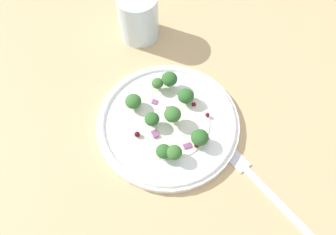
{
  "coord_description": "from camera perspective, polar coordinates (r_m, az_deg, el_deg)",
  "views": [
    {
      "loc": [
        13.8,
        22.77,
        52.38
      ],
      "look_at": [
        1.26,
        -2.7,
        2.7
      ],
      "focal_mm": 37.46,
      "sensor_mm": 36.0,
      "label": 1
    }
  ],
  "objects": [
    {
      "name": "onion_bit_4",
      "position": [
        0.56,
        3.13,
        -4.64
      ],
      "size": [
        1.29,
        0.98,
        0.32
      ],
      "primitive_type": "cube",
      "rotation": [
        0.0,
        0.0,
        3.02
      ],
      "color": "#934C84",
      "rests_on": "plate"
    },
    {
      "name": "broccoli_floret_7",
      "position": [
        0.54,
        -0.73,
        -5.56
      ],
      "size": [
        2.41,
        2.41,
        2.44
      ],
      "color": "#ADD18E",
      "rests_on": "plate"
    },
    {
      "name": "broccoli_floret_5",
      "position": [
        0.57,
        -2.62,
        -0.29
      ],
      "size": [
        2.42,
        2.42,
        2.45
      ],
      "color": "#9EC684",
      "rests_on": "plate"
    },
    {
      "name": "dressing_pool",
      "position": [
        0.58,
        0.0,
        -0.68
      ],
      "size": [
        13.9,
        13.9,
        0.2
      ],
      "primitive_type": "cylinder",
      "color": "white",
      "rests_on": "plate"
    },
    {
      "name": "onion_bit_0",
      "position": [
        0.57,
        5.98,
        -3.29
      ],
      "size": [
        1.28,
        1.57,
        0.5
      ],
      "primitive_type": "cube",
      "rotation": [
        0.0,
        0.0,
        0.34
      ],
      "color": "#A35B93",
      "rests_on": "plate"
    },
    {
      "name": "broccoli_floret_1",
      "position": [
        0.59,
        2.93,
        3.49
      ],
      "size": [
        2.76,
        2.76,
        2.8
      ],
      "color": "#8EB77A",
      "rests_on": "plate"
    },
    {
      "name": "cranberry_2",
      "position": [
        0.59,
        6.44,
        0.44
      ],
      "size": [
        0.72,
        0.72,
        0.72
      ],
      "primitive_type": "sphere",
      "color": "maroon",
      "rests_on": "plate"
    },
    {
      "name": "ground_plane",
      "position": [
        0.6,
        2.23,
        -3.32
      ],
      "size": [
        180.0,
        180.0,
        2.0
      ],
      "primitive_type": "cube",
      "color": "tan"
    },
    {
      "name": "onion_bit_1",
      "position": [
        0.6,
        -2.21,
        2.54
      ],
      "size": [
        1.27,
        1.27,
        0.31
      ],
      "primitive_type": "cube",
      "rotation": [
        0.0,
        0.0,
        2.37
      ],
      "color": "#934C84",
      "rests_on": "plate"
    },
    {
      "name": "broccoli_floret_3",
      "position": [
        0.6,
        0.23,
        6.26
      ],
      "size": [
        2.77,
        2.77,
        2.8
      ],
      "color": "#8EB77A",
      "rests_on": "plate"
    },
    {
      "name": "broccoli_floret_6",
      "position": [
        0.54,
        1.01,
        -5.74
      ],
      "size": [
        2.48,
        2.48,
        2.51
      ],
      "color": "#9EC684",
      "rests_on": "plate"
    },
    {
      "name": "fork",
      "position": [
        0.57,
        15.79,
        -11.35
      ],
      "size": [
        5.79,
        18.55,
        0.5
      ],
      "color": "silver",
      "rests_on": "ground_plane"
    },
    {
      "name": "broccoli_floret_2",
      "position": [
        0.59,
        -5.68,
        2.6
      ],
      "size": [
        2.74,
        2.74,
        2.77
      ],
      "color": "#8EB77A",
      "rests_on": "plate"
    },
    {
      "name": "cranberry_0",
      "position": [
        0.6,
        4.21,
        2.15
      ],
      "size": [
        0.74,
        0.74,
        0.74
      ],
      "primitive_type": "sphere",
      "color": "maroon",
      "rests_on": "plate"
    },
    {
      "name": "broccoli_floret_4",
      "position": [
        0.6,
        -2.02,
        5.44
      ],
      "size": [
        2.05,
        2.05,
        2.08
      ],
      "color": "#8EB77A",
      "rests_on": "plate"
    },
    {
      "name": "onion_bit_2",
      "position": [
        0.57,
        -2.13,
        -2.68
      ],
      "size": [
        0.97,
        1.27,
        0.35
      ],
      "primitive_type": "cube",
      "rotation": [
        0.0,
        0.0,
        1.52
      ],
      "color": "#934C84",
      "rests_on": "plate"
    },
    {
      "name": "cranberry_3",
      "position": [
        0.57,
        -5.04,
        -2.74
      ],
      "size": [
        0.91,
        0.91,
        0.91
      ],
      "primitive_type": "sphere",
      "color": "#4C0A14",
      "rests_on": "plate"
    },
    {
      "name": "water_glass",
      "position": [
        0.69,
        -4.85,
        16.04
      ],
      "size": [
        7.68,
        7.68,
        9.2
      ],
      "primitive_type": "cylinder",
      "color": "silver",
      "rests_on": "ground_plane"
    },
    {
      "name": "plate",
      "position": [
        0.59,
        0.0,
        -0.89
      ],
      "size": [
        23.97,
        23.97,
        1.7
      ],
      "color": "white",
      "rests_on": "ground_plane"
    },
    {
      "name": "broccoli_floret_8",
      "position": [
        0.55,
        5.19,
        -3.3
      ],
      "size": [
        2.82,
        2.82,
        2.86
      ],
      "color": "#8EB77A",
      "rests_on": "plate"
    },
    {
      "name": "onion_bit_3",
      "position": [
        0.59,
        0.6,
        1.33
      ],
      "size": [
        1.72,
        1.65,
        0.47
      ],
      "primitive_type": "cube",
      "rotation": [
        0.0,
        0.0,
        2.82
      ],
      "color": "#934C84",
      "rests_on": "plate"
    },
    {
      "name": "broccoli_floret_0",
      "position": [
        0.56,
        0.75,
        0.47
      ],
      "size": [
        2.78,
        2.78,
        2.82
      ],
      "color": "#9EC684",
      "rests_on": "plate"
    },
    {
      "name": "cranberry_1",
      "position": [
        0.56,
        4.68,
        -4.54
      ],
      "size": [
        0.79,
        0.79,
        0.79
      ],
      "primitive_type": "sphere",
      "color": "#4C0A14",
      "rests_on": "plate"
    }
  ]
}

